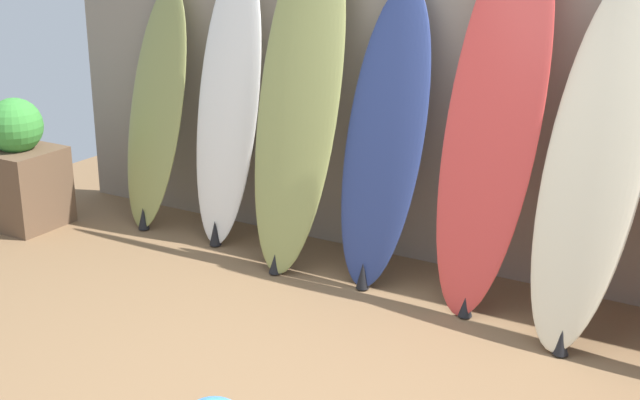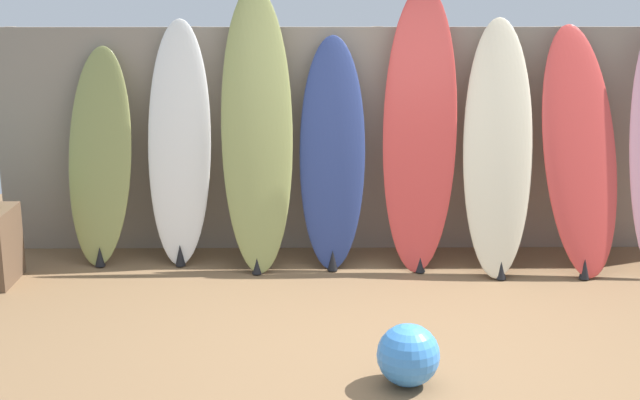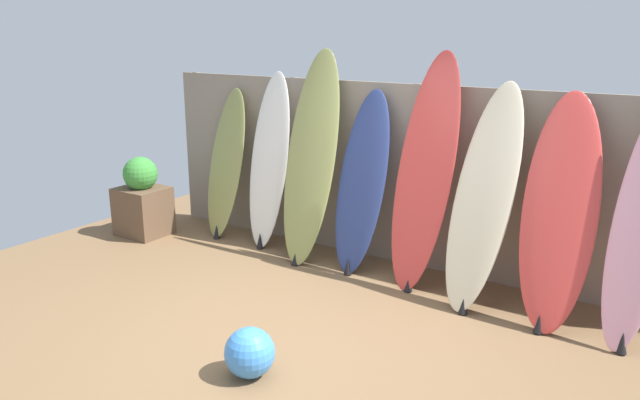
{
  "view_description": "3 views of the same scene",
  "coord_description": "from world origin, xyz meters",
  "px_view_note": "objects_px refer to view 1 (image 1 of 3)",
  "views": [
    {
      "loc": [
        1.9,
        -2.89,
        2.16
      ],
      "look_at": [
        -0.1,
        0.46,
        0.87
      ],
      "focal_mm": 50.0,
      "sensor_mm": 36.0,
      "label": 1
    },
    {
      "loc": [
        -0.52,
        -5.06,
        2.22
      ],
      "look_at": [
        -0.47,
        0.41,
        0.81
      ],
      "focal_mm": 50.0,
      "sensor_mm": 36.0,
      "label": 2
    },
    {
      "loc": [
        2.51,
        -3.46,
        2.3
      ],
      "look_at": [
        -0.41,
        0.98,
        0.84
      ],
      "focal_mm": 35.0,
      "sensor_mm": 36.0,
      "label": 3
    }
  ],
  "objects_px": {
    "surfboard_navy_3": "(385,138)",
    "planter_box": "(20,170)",
    "surfboard_olive_2": "(299,97)",
    "surfboard_red_4": "(493,121)",
    "surfboard_olive_0": "(156,109)",
    "surfboard_cream_5": "(595,161)",
    "surfboard_white_1": "(228,104)"
  },
  "relations": [
    {
      "from": "surfboard_navy_3",
      "to": "planter_box",
      "type": "relative_size",
      "value": 1.93
    },
    {
      "from": "surfboard_olive_2",
      "to": "surfboard_navy_3",
      "type": "bearing_deg",
      "value": 2.55
    },
    {
      "from": "planter_box",
      "to": "surfboard_navy_3",
      "type": "bearing_deg",
      "value": 10.18
    },
    {
      "from": "surfboard_red_4",
      "to": "surfboard_navy_3",
      "type": "bearing_deg",
      "value": 177.22
    },
    {
      "from": "surfboard_olive_0",
      "to": "planter_box",
      "type": "bearing_deg",
      "value": -146.71
    },
    {
      "from": "surfboard_olive_2",
      "to": "surfboard_navy_3",
      "type": "height_order",
      "value": "surfboard_olive_2"
    },
    {
      "from": "surfboard_navy_3",
      "to": "surfboard_red_4",
      "type": "xyz_separation_m",
      "value": [
        0.66,
        -0.03,
        0.19
      ]
    },
    {
      "from": "planter_box",
      "to": "surfboard_olive_0",
      "type": "bearing_deg",
      "value": 33.29
    },
    {
      "from": "surfboard_red_4",
      "to": "surfboard_cream_5",
      "type": "xyz_separation_m",
      "value": [
        0.58,
        -0.09,
        -0.11
      ]
    },
    {
      "from": "surfboard_navy_3",
      "to": "planter_box",
      "type": "distance_m",
      "value": 2.69
    },
    {
      "from": "surfboard_white_1",
      "to": "surfboard_cream_5",
      "type": "height_order",
      "value": "surfboard_cream_5"
    },
    {
      "from": "surfboard_navy_3",
      "to": "surfboard_red_4",
      "type": "distance_m",
      "value": 0.69
    },
    {
      "from": "surfboard_white_1",
      "to": "planter_box",
      "type": "xyz_separation_m",
      "value": [
        -1.43,
        -0.53,
        -0.52
      ]
    },
    {
      "from": "surfboard_olive_0",
      "to": "surfboard_olive_2",
      "type": "bearing_deg",
      "value": -4.27
    },
    {
      "from": "surfboard_olive_2",
      "to": "surfboard_cream_5",
      "type": "relative_size",
      "value": 1.12
    },
    {
      "from": "surfboard_navy_3",
      "to": "planter_box",
      "type": "bearing_deg",
      "value": -169.82
    },
    {
      "from": "surfboard_red_4",
      "to": "surfboard_cream_5",
      "type": "height_order",
      "value": "surfboard_red_4"
    },
    {
      "from": "surfboard_olive_2",
      "to": "surfboard_cream_5",
      "type": "bearing_deg",
      "value": -2.95
    },
    {
      "from": "surfboard_white_1",
      "to": "surfboard_red_4",
      "type": "relative_size",
      "value": 0.88
    },
    {
      "from": "planter_box",
      "to": "surfboard_cream_5",
      "type": "bearing_deg",
      "value": 5.18
    },
    {
      "from": "surfboard_cream_5",
      "to": "planter_box",
      "type": "height_order",
      "value": "surfboard_cream_5"
    },
    {
      "from": "surfboard_olive_2",
      "to": "surfboard_navy_3",
      "type": "xyz_separation_m",
      "value": [
        0.57,
        0.03,
        -0.19
      ]
    },
    {
      "from": "surfboard_red_4",
      "to": "planter_box",
      "type": "relative_size",
      "value": 2.34
    },
    {
      "from": "surfboard_cream_5",
      "to": "planter_box",
      "type": "xyz_separation_m",
      "value": [
        -3.85,
        -0.35,
        -0.54
      ]
    },
    {
      "from": "surfboard_olive_0",
      "to": "surfboard_navy_3",
      "type": "relative_size",
      "value": 0.95
    },
    {
      "from": "surfboard_olive_0",
      "to": "surfboard_olive_2",
      "type": "relative_size",
      "value": 0.79
    },
    {
      "from": "surfboard_navy_3",
      "to": "surfboard_cream_5",
      "type": "relative_size",
      "value": 0.93
    },
    {
      "from": "surfboard_white_1",
      "to": "surfboard_olive_2",
      "type": "height_order",
      "value": "surfboard_olive_2"
    },
    {
      "from": "surfboard_olive_2",
      "to": "surfboard_red_4",
      "type": "distance_m",
      "value": 1.24
    },
    {
      "from": "surfboard_cream_5",
      "to": "planter_box",
      "type": "bearing_deg",
      "value": -174.82
    },
    {
      "from": "surfboard_cream_5",
      "to": "surfboard_olive_2",
      "type": "bearing_deg",
      "value": 177.05
    },
    {
      "from": "surfboard_white_1",
      "to": "planter_box",
      "type": "bearing_deg",
      "value": -159.61
    }
  ]
}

